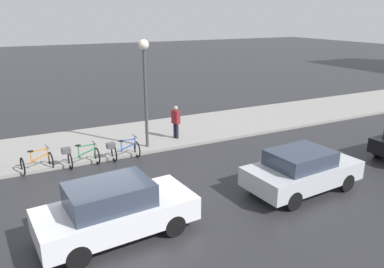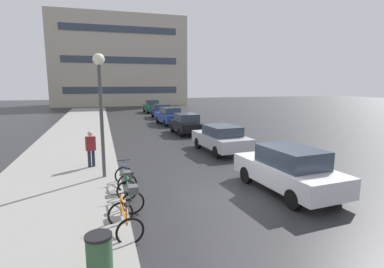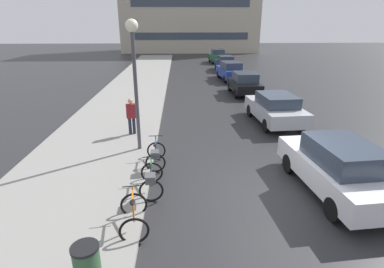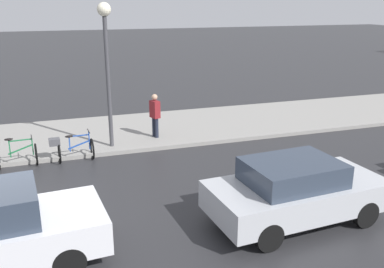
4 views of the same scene
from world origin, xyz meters
name	(u,v)px [view 1 (image 1 of 4)]	position (x,y,z in m)	size (l,w,h in m)	color
ground_plane	(101,203)	(0.00, 0.00, 0.00)	(140.00, 140.00, 0.00)	#28282B
sidewalk_kerb	(246,121)	(-6.00, 10.00, 0.07)	(4.80, 60.00, 0.14)	gray
bicycle_nearest	(37,162)	(-3.77, -1.58, 0.39)	(0.86, 1.22, 0.98)	black
bicycle_second	(80,156)	(-3.47, 0.04, 0.50)	(0.78, 1.46, 0.98)	black
bicycle_third	(122,149)	(-3.47, 1.83, 0.47)	(0.75, 1.39, 0.99)	black
car_white	(115,210)	(2.11, -0.05, 0.83)	(2.26, 4.53, 1.65)	silver
car_silver	(302,170)	(2.26, 6.63, 0.78)	(2.25, 4.33, 1.52)	#B2B5BA
pedestrian	(176,121)	(-4.75, 4.96, 1.00)	(0.45, 0.35, 1.77)	#1E2333
streetlamp	(145,73)	(-4.22, 3.25, 3.54)	(0.45, 0.45, 4.99)	#424247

